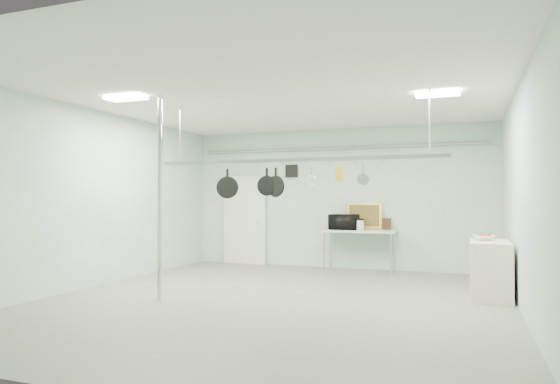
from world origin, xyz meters
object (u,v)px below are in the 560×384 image
at_px(chrome_pole, 160,197).
at_px(fruit_bowl, 483,238).
at_px(prep_table, 359,233).
at_px(microwave, 344,222).
at_px(skillet_right, 276,182).
at_px(coffee_canister, 360,225).
at_px(side_cabinet, 490,269).
at_px(skillet_left, 227,184).
at_px(skillet_mid, 267,181).
at_px(pot_rack, 293,158).

distance_m(chrome_pole, fruit_bowl, 5.26).
height_order(prep_table, microwave, microwave).
xyz_separation_m(chrome_pole, skillet_right, (1.60, 0.90, 0.24)).
distance_m(coffee_canister, fruit_bowl, 3.04).
bearing_deg(side_cabinet, skillet_left, -165.06).
height_order(chrome_pole, side_cabinet, chrome_pole).
bearing_deg(chrome_pole, skillet_mid, 31.97).
bearing_deg(skillet_right, microwave, 101.71).
bearing_deg(coffee_canister, skillet_left, -117.56).
relative_size(prep_table, microwave, 2.65).
distance_m(coffee_canister, skillet_right, 3.32).
bearing_deg(coffee_canister, side_cabinet, -39.06).
bearing_deg(skillet_mid, chrome_pole, -152.53).
bearing_deg(coffee_canister, fruit_bowl, -37.87).
distance_m(skillet_left, skillet_right, 0.87).
relative_size(prep_table, skillet_mid, 3.68).
distance_m(prep_table, skillet_right, 3.52).
xyz_separation_m(microwave, fruit_bowl, (2.78, -1.99, -0.13)).
xyz_separation_m(side_cabinet, fruit_bowl, (-0.09, 0.16, 0.49)).
bearing_deg(pot_rack, microwave, 88.72).
xyz_separation_m(microwave, skillet_left, (-1.25, -3.25, 0.76)).
relative_size(skillet_left, skillet_right, 1.05).
bearing_deg(side_cabinet, skillet_right, -161.30).
distance_m(fruit_bowl, skillet_right, 3.52).
xyz_separation_m(prep_table, skillet_left, (-1.57, -3.30, 1.00)).
bearing_deg(prep_table, side_cabinet, -40.79).
distance_m(prep_table, microwave, 0.41).
height_order(side_cabinet, microwave, microwave).
bearing_deg(prep_table, chrome_pole, -118.71).
distance_m(side_cabinet, fruit_bowl, 0.52).
xyz_separation_m(prep_table, pot_rack, (-0.40, -3.30, 1.40)).
bearing_deg(skillet_mid, side_cabinet, 13.39).
bearing_deg(skillet_mid, pot_rack, -4.49).
bearing_deg(prep_table, fruit_bowl, -39.75).
bearing_deg(skillet_left, microwave, 52.99).
bearing_deg(pot_rack, skillet_mid, 180.00).
xyz_separation_m(skillet_left, skillet_mid, (0.72, 0.00, 0.04)).
distance_m(chrome_pole, side_cabinet, 5.37).
relative_size(pot_rack, skillet_mid, 11.05).
bearing_deg(side_cabinet, fruit_bowl, 120.87).
distance_m(chrome_pole, skillet_right, 1.85).
height_order(prep_table, coffee_canister, coffee_canister).
xyz_separation_m(chrome_pole, pot_rack, (1.90, 0.90, 0.63)).
xyz_separation_m(side_cabinet, skillet_mid, (-3.41, -1.10, 1.42)).
xyz_separation_m(prep_table, microwave, (-0.33, -0.05, 0.24)).
relative_size(microwave, skillet_mid, 1.39).
distance_m(microwave, skillet_right, 3.36).
xyz_separation_m(side_cabinet, skillet_left, (-4.12, -1.10, 1.38)).
bearing_deg(skillet_right, chrome_pole, -132.37).
bearing_deg(skillet_mid, skillet_left, 175.51).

